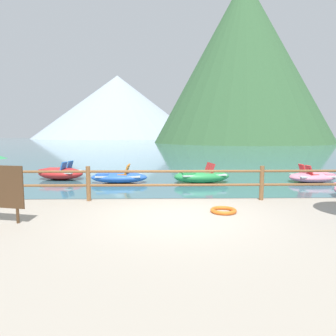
{
  "coord_description": "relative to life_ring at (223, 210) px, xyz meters",
  "views": [
    {
      "loc": [
        -0.4,
        -6.59,
        2.24
      ],
      "look_at": [
        -0.13,
        5.0,
        0.9
      ],
      "focal_mm": 32.19,
      "sensor_mm": 36.0,
      "label": 1
    }
  ],
  "objects": [
    {
      "name": "ground_plane",
      "position": [
        -1.06,
        39.75,
        -0.45
      ],
      "size": [
        200.0,
        200.0,
        0.0
      ],
      "primitive_type": "plane",
      "color": "#3D6B75"
    },
    {
      "name": "promenade_dock",
      "position": [
        -1.06,
        -2.45,
        -0.24
      ],
      "size": [
        28.0,
        8.0,
        0.4
      ],
      "primitive_type": "cube",
      "color": "#A39989",
      "rests_on": "ground"
    },
    {
      "name": "dock_railing",
      "position": [
        -1.06,
        1.3,
        0.54
      ],
      "size": [
        23.92,
        0.12,
        0.95
      ],
      "color": "brown",
      "rests_on": "promenade_dock"
    },
    {
      "name": "life_ring",
      "position": [
        0.0,
        0.0,
        0.0
      ],
      "size": [
        0.61,
        0.61,
        0.09
      ],
      "primitive_type": "torus",
      "color": "orange",
      "rests_on": "promenade_dock"
    },
    {
      "name": "pedal_boat_1",
      "position": [
        -6.4,
        7.89,
        -0.14
      ],
      "size": [
        2.57,
        1.91,
        0.89
      ],
      "color": "red",
      "rests_on": "ground"
    },
    {
      "name": "pedal_boat_2",
      "position": [
        -3.38,
        6.75,
        -0.18
      ],
      "size": [
        2.55,
        1.23,
        0.83
      ],
      "color": "blue",
      "rests_on": "ground"
    },
    {
      "name": "pedal_boat_4",
      "position": [
        0.38,
        6.62,
        -0.13
      ],
      "size": [
        2.75,
        1.71,
        0.9
      ],
      "color": "green",
      "rests_on": "ground"
    },
    {
      "name": "pedal_boat_5",
      "position": [
        5.51,
        6.69,
        -0.2
      ],
      "size": [
        2.28,
        1.56,
        0.82
      ],
      "color": "pink",
      "rests_on": "ground"
    },
    {
      "name": "cliff_headland",
      "position": [
        16.64,
        67.25,
        17.5
      ],
      "size": [
        41.84,
        41.84,
        38.24
      ],
      "color": "#386038",
      "rests_on": "ground"
    },
    {
      "name": "distant_peak",
      "position": [
        -20.61,
        129.84,
        13.32
      ],
      "size": [
        72.84,
        72.84,
        27.54
      ],
      "primitive_type": "cone",
      "color": "#9EADBC",
      "rests_on": "ground"
    }
  ]
}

